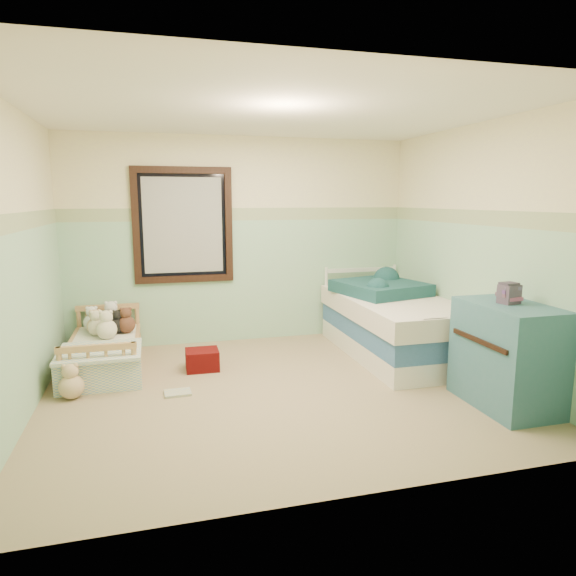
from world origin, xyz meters
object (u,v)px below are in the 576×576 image
object	(u,v)px
toddler_bed_frame	(105,360)
plush_floor_tan	(71,387)
twin_bed_frame	(394,345)
plush_floor_cream	(68,375)
dresser	(507,355)
floor_book	(178,393)
red_pillow	(202,360)

from	to	relation	value
toddler_bed_frame	plush_floor_tan	xyz separation A→B (m)	(-0.22, -0.78, 0.02)
plush_floor_tan	twin_bed_frame	size ratio (longest dim) A/B	0.11
plush_floor_cream	dresser	distance (m)	3.98
floor_book	plush_floor_tan	bearing A→B (deg)	169.69
plush_floor_cream	twin_bed_frame	world-z (taller)	plush_floor_cream
dresser	red_pillow	bearing A→B (deg)	146.39
plush_floor_cream	twin_bed_frame	size ratio (longest dim) A/B	0.11
plush_floor_tan	floor_book	xyz separation A→B (m)	(0.92, -0.14, -0.10)
toddler_bed_frame	twin_bed_frame	xyz separation A→B (m)	(3.15, -0.35, 0.02)
floor_book	plush_floor_cream	bearing A→B (deg)	153.20
twin_bed_frame	red_pillow	distance (m)	2.16
toddler_bed_frame	red_pillow	size ratio (longest dim) A/B	4.19
red_pillow	floor_book	xyz separation A→B (m)	(-0.29, -0.63, -0.09)
plush_floor_tan	red_pillow	distance (m)	1.30
dresser	twin_bed_frame	bearing A→B (deg)	99.55
twin_bed_frame	dresser	xyz separation A→B (m)	(0.26, -1.56, 0.34)
floor_book	twin_bed_frame	bearing A→B (deg)	11.24
toddler_bed_frame	plush_floor_cream	size ratio (longest dim) A/B	6.05
plush_floor_cream	plush_floor_tan	bearing A→B (deg)	-77.73
toddler_bed_frame	plush_floor_cream	xyz separation A→B (m)	(-0.29, -0.46, 0.03)
toddler_bed_frame	dresser	xyz separation A→B (m)	(3.41, -1.91, 0.35)
plush_floor_tan	toddler_bed_frame	bearing A→B (deg)	74.36
dresser	toddler_bed_frame	bearing A→B (deg)	150.80
dresser	floor_book	world-z (taller)	dresser
twin_bed_frame	red_pillow	bearing A→B (deg)	178.55
plush_floor_tan	red_pillow	world-z (taller)	plush_floor_tan
toddler_bed_frame	floor_book	distance (m)	1.16
dresser	red_pillow	world-z (taller)	dresser
toddler_bed_frame	plush_floor_tan	bearing A→B (deg)	-105.64
toddler_bed_frame	plush_floor_tan	distance (m)	0.81
toddler_bed_frame	plush_floor_tan	size ratio (longest dim) A/B	6.38
toddler_bed_frame	red_pillow	xyz separation A→B (m)	(0.98, -0.29, 0.01)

